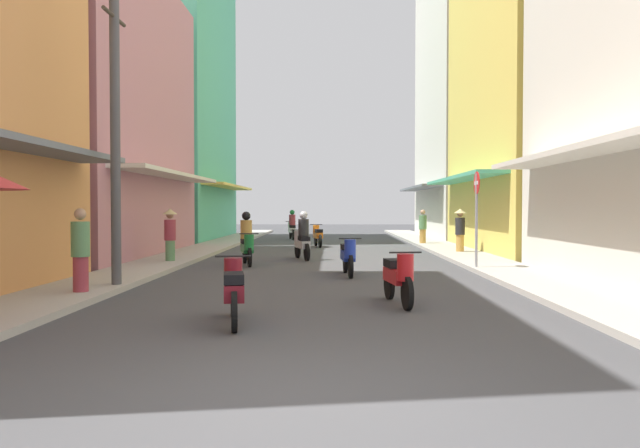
{
  "coord_description": "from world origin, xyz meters",
  "views": [
    {
      "loc": [
        0.26,
        -5.29,
        1.7
      ],
      "look_at": [
        -0.25,
        20.29,
        1.01
      ],
      "focal_mm": 34.66,
      "sensor_mm": 36.0,
      "label": 1
    }
  ],
  "objects_px": {
    "motorbike_white": "(292,226)",
    "pedestrian_far": "(81,253)",
    "motorbike_blue": "(348,256)",
    "street_sign_no_entry": "(477,207)",
    "motorbike_silver": "(302,238)",
    "motorbike_red": "(398,276)",
    "motorbike_green": "(247,241)",
    "pedestrian_crossing": "(460,229)",
    "utility_pole": "(115,136)",
    "pedestrian_foreground": "(423,228)",
    "motorbike_orange": "(318,235)",
    "motorbike_maroon": "(234,289)",
    "pedestrian_midway": "(170,233)"
  },
  "relations": [
    {
      "from": "pedestrian_foreground",
      "to": "utility_pole",
      "type": "distance_m",
      "value": 17.29
    },
    {
      "from": "motorbike_white",
      "to": "motorbike_maroon",
      "type": "bearing_deg",
      "value": -88.3
    },
    {
      "from": "motorbike_red",
      "to": "street_sign_no_entry",
      "type": "distance_m",
      "value": 6.4
    },
    {
      "from": "motorbike_silver",
      "to": "motorbike_white",
      "type": "bearing_deg",
      "value": 95.3
    },
    {
      "from": "motorbike_red",
      "to": "utility_pole",
      "type": "xyz_separation_m",
      "value": [
        -5.59,
        1.84,
        2.66
      ]
    },
    {
      "from": "pedestrian_foreground",
      "to": "pedestrian_crossing",
      "type": "bearing_deg",
      "value": -83.77
    },
    {
      "from": "motorbike_white",
      "to": "pedestrian_crossing",
      "type": "relative_size",
      "value": 1.08
    },
    {
      "from": "motorbike_blue",
      "to": "street_sign_no_entry",
      "type": "height_order",
      "value": "street_sign_no_entry"
    },
    {
      "from": "motorbike_white",
      "to": "motorbike_blue",
      "type": "bearing_deg",
      "value": -81.65
    },
    {
      "from": "pedestrian_crossing",
      "to": "street_sign_no_entry",
      "type": "relative_size",
      "value": 0.62
    },
    {
      "from": "motorbike_white",
      "to": "street_sign_no_entry",
      "type": "distance_m",
      "value": 17.31
    },
    {
      "from": "motorbike_white",
      "to": "pedestrian_midway",
      "type": "distance_m",
      "value": 14.7
    },
    {
      "from": "motorbike_maroon",
      "to": "pedestrian_crossing",
      "type": "height_order",
      "value": "pedestrian_crossing"
    },
    {
      "from": "motorbike_green",
      "to": "motorbike_silver",
      "type": "height_order",
      "value": "same"
    },
    {
      "from": "motorbike_orange",
      "to": "pedestrian_far",
      "type": "height_order",
      "value": "pedestrian_far"
    },
    {
      "from": "motorbike_maroon",
      "to": "motorbike_red",
      "type": "relative_size",
      "value": 1.0
    },
    {
      "from": "motorbike_orange",
      "to": "utility_pole",
      "type": "height_order",
      "value": "utility_pole"
    },
    {
      "from": "pedestrian_foreground",
      "to": "motorbike_red",
      "type": "bearing_deg",
      "value": -99.72
    },
    {
      "from": "pedestrian_far",
      "to": "pedestrian_crossing",
      "type": "height_order",
      "value": "pedestrian_far"
    },
    {
      "from": "motorbike_silver",
      "to": "utility_pole",
      "type": "bearing_deg",
      "value": -114.85
    },
    {
      "from": "motorbike_silver",
      "to": "pedestrian_far",
      "type": "relative_size",
      "value": 1.04
    },
    {
      "from": "pedestrian_crossing",
      "to": "motorbike_blue",
      "type": "bearing_deg",
      "value": -121.28
    },
    {
      "from": "motorbike_red",
      "to": "pedestrian_far",
      "type": "height_order",
      "value": "pedestrian_far"
    },
    {
      "from": "motorbike_orange",
      "to": "motorbike_green",
      "type": "height_order",
      "value": "motorbike_green"
    },
    {
      "from": "motorbike_white",
      "to": "pedestrian_far",
      "type": "relative_size",
      "value": 1.07
    },
    {
      "from": "pedestrian_midway",
      "to": "utility_pole",
      "type": "xyz_separation_m",
      "value": [
        0.37,
        -5.61,
        2.23
      ]
    },
    {
      "from": "motorbike_silver",
      "to": "motorbike_blue",
      "type": "xyz_separation_m",
      "value": [
        1.37,
        -4.72,
        -0.2
      ]
    },
    {
      "from": "motorbike_red",
      "to": "motorbike_blue",
      "type": "height_order",
      "value": "same"
    },
    {
      "from": "motorbike_orange",
      "to": "motorbike_green",
      "type": "bearing_deg",
      "value": -102.32
    },
    {
      "from": "motorbike_green",
      "to": "motorbike_white",
      "type": "height_order",
      "value": "same"
    },
    {
      "from": "motorbike_orange",
      "to": "street_sign_no_entry",
      "type": "height_order",
      "value": "street_sign_no_entry"
    },
    {
      "from": "motorbike_blue",
      "to": "utility_pole",
      "type": "height_order",
      "value": "utility_pole"
    },
    {
      "from": "motorbike_blue",
      "to": "utility_pole",
      "type": "relative_size",
      "value": 0.29
    },
    {
      "from": "motorbike_orange",
      "to": "pedestrian_crossing",
      "type": "relative_size",
      "value": 1.08
    },
    {
      "from": "utility_pole",
      "to": "motorbike_orange",
      "type": "bearing_deg",
      "value": 74.92
    },
    {
      "from": "motorbike_silver",
      "to": "street_sign_no_entry",
      "type": "relative_size",
      "value": 0.66
    },
    {
      "from": "motorbike_white",
      "to": "pedestrian_foreground",
      "type": "height_order",
      "value": "pedestrian_foreground"
    },
    {
      "from": "pedestrian_far",
      "to": "motorbike_white",
      "type": "bearing_deg",
      "value": 83.07
    },
    {
      "from": "motorbike_red",
      "to": "pedestrian_far",
      "type": "bearing_deg",
      "value": 173.0
    },
    {
      "from": "motorbike_blue",
      "to": "pedestrian_foreground",
      "type": "distance_m",
      "value": 12.67
    },
    {
      "from": "motorbike_maroon",
      "to": "motorbike_blue",
      "type": "xyz_separation_m",
      "value": [
        1.84,
        6.34,
        0.0
      ]
    },
    {
      "from": "pedestrian_crossing",
      "to": "utility_pole",
      "type": "relative_size",
      "value": 0.27
    },
    {
      "from": "motorbike_maroon",
      "to": "motorbike_green",
      "type": "height_order",
      "value": "motorbike_green"
    },
    {
      "from": "pedestrian_midway",
      "to": "motorbike_maroon",
      "type": "bearing_deg",
      "value": -69.9
    },
    {
      "from": "street_sign_no_entry",
      "to": "motorbike_silver",
      "type": "bearing_deg",
      "value": 142.98
    },
    {
      "from": "motorbike_red",
      "to": "pedestrian_midway",
      "type": "xyz_separation_m",
      "value": [
        -5.96,
        7.44,
        0.43
      ]
    },
    {
      "from": "motorbike_blue",
      "to": "pedestrian_midway",
      "type": "bearing_deg",
      "value": 151.26
    },
    {
      "from": "motorbike_silver",
      "to": "street_sign_no_entry",
      "type": "distance_m",
      "value": 6.1
    },
    {
      "from": "motorbike_white",
      "to": "pedestrian_midway",
      "type": "xyz_separation_m",
      "value": [
        -2.66,
        -14.46,
        0.23
      ]
    },
    {
      "from": "street_sign_no_entry",
      "to": "pedestrian_foreground",
      "type": "bearing_deg",
      "value": 88.99
    }
  ]
}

